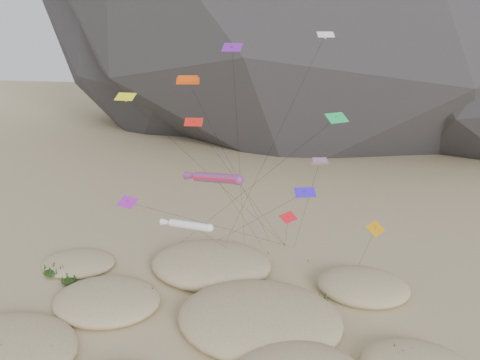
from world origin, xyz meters
name	(u,v)px	position (x,y,z in m)	size (l,w,h in m)	color
ground	(202,354)	(0.00, 0.00, 0.00)	(500.00, 500.00, 0.00)	#CCB789
dunes	(206,314)	(-1.14, 5.44, 0.71)	(51.36, 36.44, 3.79)	#CCB789
dune_grass	(204,325)	(-0.79, 3.29, 0.83)	(43.71, 27.38, 1.46)	black
kite_stakes	(257,252)	(1.20, 22.80, 0.15)	(25.49, 6.07, 0.30)	#3F2D1E
rainbow_tube_kite	(214,178)	(-2.28, 13.52, 13.59)	(8.05, 14.13, 14.52)	red
white_tube_kite	(188,225)	(-4.33, 9.51, 9.12)	(7.06, 13.04, 9.82)	white
orange_parafoil	(189,82)	(-6.19, 17.04, 24.09)	(9.96, 11.28, 24.87)	#DD420B
multi_parafoil	(319,163)	(9.56, 14.60, 15.78)	(4.57, 11.47, 16.40)	#FF381A
delta_kites	(251,150)	(2.60, 10.73, 17.78)	(30.27, 23.00, 29.74)	purple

